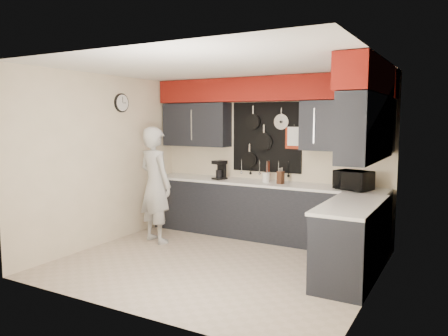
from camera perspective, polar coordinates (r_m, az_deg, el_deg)
The scene contains 10 objects.
ground at distance 6.00m, azimuth -0.98°, elevation -12.29°, with size 4.00×4.00×0.00m, color #B5A18D.
back_wall_assembly at distance 7.11m, azimuth 5.62°, elevation 7.07°, with size 4.00×0.36×2.60m.
right_wall_assembly at distance 5.27m, azimuth 18.30°, elevation 6.30°, with size 0.36×3.50×2.60m.
left_wall_assembly at distance 6.94m, azimuth -15.30°, elevation 1.31°, with size 0.05×3.50×2.60m.
base_cabinets at distance 6.65m, azimuth 7.65°, elevation -6.38°, with size 3.95×2.20×0.92m.
microwave at distance 6.49m, azimuth 16.53°, elevation -1.54°, with size 0.49×0.34×0.27m, color black.
knife_block at distance 6.85m, azimuth 7.40°, elevation -1.24°, with size 0.09×0.09×0.20m, color #392012.
utensil_crock at distance 7.00m, azimuth 5.51°, elevation -1.23°, with size 0.12×0.12×0.16m, color white.
coffee_maker at distance 7.32m, azimuth -0.49°, elevation -0.19°, with size 0.23×0.26×0.32m.
person at distance 6.89m, azimuth -8.97°, elevation -2.18°, with size 0.66×0.43×1.81m, color beige.
Camera 1 is at (2.87, -4.91, 1.92)m, focal length 35.00 mm.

